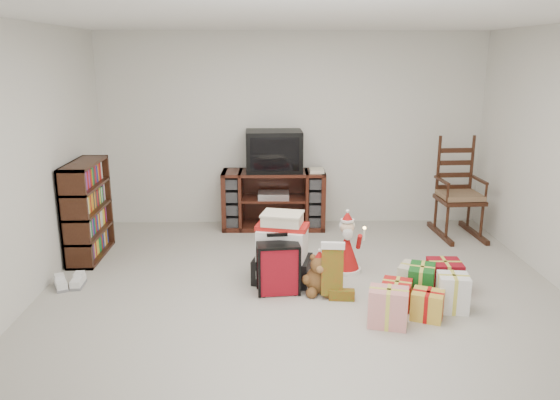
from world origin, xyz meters
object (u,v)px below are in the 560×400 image
object	(u,v)px
gift_pile	(282,252)
sneaker_pair	(69,283)
teddy_bear	(319,276)
santa_figurine	(346,249)
rocking_chair	(458,200)
bookshelf	(88,212)
crt_television	(274,151)
red_suitcase	(278,268)
mrs_claus_figurine	(283,250)
gift_cluster	(419,289)
tv_stand	(274,200)

from	to	relation	value
gift_pile	sneaker_pair	xyz separation A→B (m)	(-2.09, -0.11, -0.26)
teddy_bear	santa_figurine	world-z (taller)	santa_figurine
rocking_chair	bookshelf	bearing A→B (deg)	-173.98
rocking_chair	crt_television	size ratio (longest dim) A/B	1.78
red_suitcase	teddy_bear	size ratio (longest dim) A/B	1.50
mrs_claus_figurine	crt_television	bearing A→B (deg)	92.74
teddy_bear	mrs_claus_figurine	distance (m)	0.61
teddy_bear	gift_cluster	size ratio (longest dim) A/B	0.32
mrs_claus_figurine	sneaker_pair	world-z (taller)	mrs_claus_figurine
bookshelf	mrs_claus_figurine	xyz separation A→B (m)	(2.16, -0.54, -0.27)
teddy_bear	crt_television	world-z (taller)	crt_television
tv_stand	gift_cluster	xyz separation A→B (m)	(1.29, -2.31, -0.24)
tv_stand	red_suitcase	bearing A→B (deg)	-88.32
sneaker_pair	gift_cluster	xyz separation A→B (m)	(3.32, -0.44, 0.10)
gift_pile	rocking_chair	bearing A→B (deg)	46.19
rocking_chair	mrs_claus_figurine	xyz separation A→B (m)	(-2.22, -1.22, -0.19)
teddy_bear	crt_television	bearing A→B (deg)	100.82
tv_stand	gift_pile	distance (m)	1.76
rocking_chair	crt_television	world-z (taller)	rocking_chair
bookshelf	santa_figurine	size ratio (longest dim) A/B	1.64
bookshelf	rocking_chair	world-z (taller)	rocking_chair
santa_figurine	crt_television	xyz separation A→B (m)	(-0.73, 1.55, 0.76)
crt_television	red_suitcase	bearing A→B (deg)	-91.20
rocking_chair	gift_pile	size ratio (longest dim) A/B	1.84
rocking_chair	santa_figurine	xyz separation A→B (m)	(-1.57, -1.21, -0.18)
red_suitcase	mrs_claus_figurine	world-z (taller)	mrs_claus_figurine
teddy_bear	rocking_chair	bearing A→B (deg)	42.45
teddy_bear	crt_television	xyz separation A→B (m)	(-0.40, 2.08, 0.85)
rocking_chair	gift_cluster	bearing A→B (deg)	-119.72
crt_television	rocking_chair	bearing A→B (deg)	-9.88
teddy_bear	mrs_claus_figurine	bearing A→B (deg)	121.99
red_suitcase	gift_cluster	distance (m)	1.31
mrs_claus_figurine	crt_television	xyz separation A→B (m)	(-0.07, 1.56, 0.77)
gift_pile	santa_figurine	bearing A→B (deg)	32.20
santa_figurine	sneaker_pair	xyz separation A→B (m)	(-2.76, -0.34, -0.21)
tv_stand	gift_pile	size ratio (longest dim) A/B	1.92
mrs_claus_figurine	rocking_chair	bearing A→B (deg)	28.81
santa_figurine	sneaker_pair	bearing A→B (deg)	-173.01
sneaker_pair	rocking_chair	bearing A→B (deg)	2.08
gift_pile	red_suitcase	xyz separation A→B (m)	(-0.05, -0.29, -0.06)
gift_pile	teddy_bear	xyz separation A→B (m)	(0.34, -0.30, -0.14)
gift_cluster	gift_pile	bearing A→B (deg)	155.75
rocking_chair	crt_television	bearing A→B (deg)	168.74
gift_pile	mrs_claus_figurine	distance (m)	0.23
tv_stand	sneaker_pair	world-z (taller)	tv_stand
sneaker_pair	tv_stand	bearing A→B (deg)	25.09
mrs_claus_figurine	red_suitcase	bearing A→B (deg)	-97.13
gift_pile	red_suitcase	world-z (taller)	gift_pile
teddy_bear	red_suitcase	bearing A→B (deg)	179.08
bookshelf	sneaker_pair	bearing A→B (deg)	-86.51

